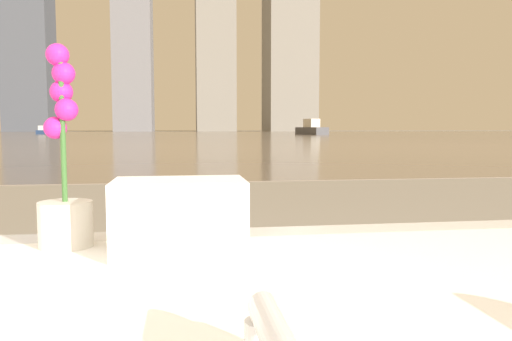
% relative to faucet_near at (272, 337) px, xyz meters
% --- Properties ---
extents(faucet_near, '(0.04, 0.19, 0.08)m').
position_rel_faucet_near_xyz_m(faucet_near, '(0.00, 0.00, 0.00)').
color(faucet_near, silver).
rests_on(faucet_near, bathtub).
extents(potted_orchid, '(0.12, 0.12, 0.46)m').
position_rel_faucet_near_xyz_m(potted_orchid, '(-0.36, 0.68, 0.10)').
color(potted_orchid, silver).
rests_on(potted_orchid, bathtub).
extents(towel_stack, '(0.29, 0.18, 0.16)m').
position_rel_faucet_near_xyz_m(towel_stack, '(-0.10, 0.59, 0.03)').
color(towel_stack, white).
rests_on(towel_stack, bathtub).
extents(harbor_water, '(180.00, 110.00, 0.01)m').
position_rel_faucet_near_xyz_m(harbor_water, '(0.11, 61.81, -0.57)').
color(harbor_water, gray).
rests_on(harbor_water, ground_plane).
extents(harbor_boat_2, '(1.31, 3.01, 1.10)m').
position_rel_faucet_near_xyz_m(harbor_boat_2, '(-17.75, 66.75, -0.18)').
color(harbor_boat_2, navy).
rests_on(harbor_boat_2, harbor_water).
extents(harbor_boat_3, '(3.03, 5.31, 1.88)m').
position_rel_faucet_near_xyz_m(harbor_boat_3, '(15.37, 57.79, 0.09)').
color(harbor_boat_3, '#4C4C51').
rests_on(harbor_boat_3, harbor_water).
extents(skyline_tower_2, '(8.36, 12.55, 44.45)m').
position_rel_faucet_near_xyz_m(skyline_tower_2, '(-10.68, 117.81, 21.65)').
color(skyline_tower_2, slate).
rests_on(skyline_tower_2, ground_plane).
extents(skyline_tower_4, '(11.21, 13.23, 45.01)m').
position_rel_faucet_near_xyz_m(skyline_tower_4, '(25.63, 117.81, 21.93)').
color(skyline_tower_4, gray).
rests_on(skyline_tower_4, ground_plane).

